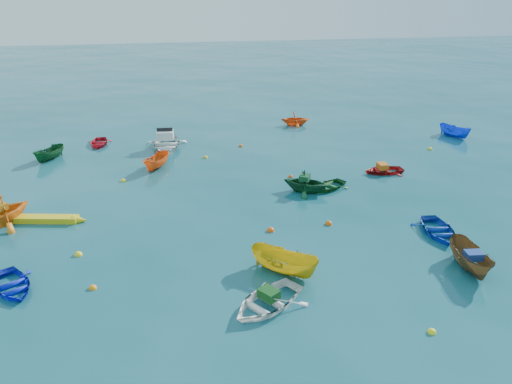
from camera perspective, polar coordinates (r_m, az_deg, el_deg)
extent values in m
plane|color=#0A474F|center=(24.07, 2.05, -5.54)|extent=(160.00, 160.00, 0.00)
imported|color=#1022CF|center=(22.83, -26.04, -9.93)|extent=(3.05, 3.37, 0.57)
imported|color=white|center=(19.65, 1.26, -12.92)|extent=(4.02, 3.82, 0.68)
imported|color=brown|center=(23.73, 23.14, -8.07)|extent=(1.42, 3.14, 1.18)
imported|color=#0D37AA|center=(26.23, 20.03, -4.48)|extent=(2.42, 3.16, 0.61)
imported|color=orange|center=(28.60, -26.98, -3.35)|extent=(4.16, 4.18, 1.67)
imported|color=gold|center=(21.61, 3.22, -9.22)|extent=(3.18, 2.99, 1.23)
imported|color=#124F1B|center=(30.11, 8.21, 0.41)|extent=(3.11, 2.87, 0.53)
imported|color=orange|center=(33.60, -11.23, 2.67)|extent=(2.22, 2.87, 1.05)
imported|color=#104724|center=(29.49, 5.71, 0.03)|extent=(3.45, 3.30, 1.41)
imported|color=#B5100F|center=(33.27, 14.33, 2.17)|extent=(2.58, 1.86, 0.53)
imported|color=blue|center=(42.69, 21.67, 5.91)|extent=(2.11, 2.88, 1.05)
imported|color=red|center=(39.47, -17.48, 5.15)|extent=(1.87, 2.59, 0.53)
imported|color=#EA5816|center=(43.06, 4.49, 7.65)|extent=(2.62, 2.34, 1.25)
imported|color=#104820|center=(37.34, -22.42, 3.42)|extent=(2.27, 2.74, 1.02)
imported|color=white|center=(37.48, -10.24, 4.93)|extent=(3.34, 4.44, 1.47)
cube|color=#124917|center=(19.41, 1.48, -11.56)|extent=(0.89, 0.93, 0.36)
cube|color=navy|center=(23.25, 23.59, -6.65)|extent=(0.75, 0.59, 0.34)
cube|color=#B56B12|center=(28.23, -27.26, -1.49)|extent=(0.87, 0.86, 0.34)
cube|color=#114422|center=(29.18, 5.59, 1.64)|extent=(0.82, 0.89, 0.35)
cube|color=#D76016|center=(33.08, 14.25, 2.88)|extent=(0.58, 0.76, 0.36)
sphere|color=orange|center=(21.66, -18.15, -10.44)|extent=(0.33, 0.33, 0.33)
sphere|color=yellow|center=(19.46, 19.43, -14.91)|extent=(0.32, 0.32, 0.32)
sphere|color=#DD560C|center=(25.81, 8.29, -3.67)|extent=(0.38, 0.38, 0.38)
sphere|color=yellow|center=(24.23, -19.64, -6.81)|extent=(0.37, 0.37, 0.37)
sphere|color=#F5510D|center=(24.91, 1.67, -4.46)|extent=(0.39, 0.39, 0.39)
sphere|color=gold|center=(35.08, -5.80, 3.90)|extent=(0.33, 0.33, 0.33)
sphere|color=#E14C0C|center=(31.59, 3.98, 1.72)|extent=(0.29, 0.29, 0.29)
sphere|color=yellow|center=(31.93, -14.92, 1.20)|extent=(0.32, 0.32, 0.32)
sphere|color=#D6540B|center=(37.33, -1.76, 5.22)|extent=(0.33, 0.33, 0.33)
sphere|color=gold|center=(38.81, 19.25, 4.61)|extent=(0.33, 0.33, 0.33)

